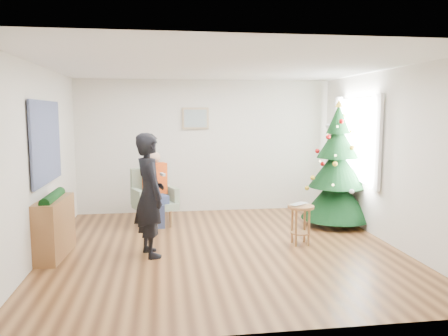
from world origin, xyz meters
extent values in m
plane|color=brown|center=(0.00, 0.00, 0.00)|extent=(5.00, 5.00, 0.00)
plane|color=white|center=(0.00, 0.00, 2.60)|extent=(5.00, 5.00, 0.00)
plane|color=silver|center=(0.00, 2.50, 1.30)|extent=(5.00, 0.00, 5.00)
plane|color=silver|center=(0.00, -2.50, 1.30)|extent=(5.00, 0.00, 5.00)
plane|color=silver|center=(-2.50, 0.00, 1.30)|extent=(0.00, 5.00, 5.00)
plane|color=silver|center=(2.50, 0.00, 1.30)|extent=(0.00, 5.00, 5.00)
cube|color=white|center=(2.47, 1.00, 1.50)|extent=(0.04, 1.30, 1.40)
cube|color=white|center=(2.44, 0.25, 1.50)|extent=(0.05, 0.25, 1.50)
cube|color=white|center=(2.44, 1.75, 1.50)|extent=(0.05, 0.25, 1.50)
cylinder|color=#3F2816|center=(2.15, 1.06, 0.14)|extent=(0.09, 0.09, 0.28)
cone|color=black|center=(2.15, 1.06, 0.51)|extent=(1.21, 1.21, 0.79)
cone|color=black|center=(2.15, 1.06, 1.02)|extent=(0.97, 0.97, 0.70)
cone|color=black|center=(2.15, 1.06, 1.49)|extent=(0.71, 0.71, 0.60)
cone|color=black|center=(2.15, 1.06, 1.86)|extent=(0.41, 0.41, 0.51)
cone|color=gold|center=(2.15, 1.06, 2.12)|extent=(0.13, 0.13, 0.13)
cylinder|color=brown|center=(1.17, 0.03, 0.57)|extent=(0.39, 0.39, 0.04)
cylinder|color=brown|center=(1.17, 0.03, 0.18)|extent=(0.29, 0.29, 0.02)
imported|color=silver|center=(1.17, 0.03, 0.60)|extent=(0.38, 0.37, 0.03)
cube|color=gray|center=(-0.99, 1.53, 0.34)|extent=(0.84, 0.81, 0.12)
cube|color=gray|center=(-1.09, 1.79, 0.68)|extent=(0.66, 0.34, 0.60)
cube|color=gray|center=(-1.28, 1.41, 0.50)|extent=(0.28, 0.52, 0.30)
cube|color=gray|center=(-0.70, 1.64, 0.50)|extent=(0.28, 0.52, 0.30)
cube|color=navy|center=(-0.99, 1.45, 0.47)|extent=(0.50, 0.51, 0.14)
cube|color=#CC4613|center=(-0.99, 1.66, 0.80)|extent=(0.45, 0.34, 0.55)
sphere|color=tan|center=(-0.99, 1.64, 1.18)|extent=(0.21, 0.21, 0.21)
imported|color=black|center=(-1.03, -0.16, 0.85)|extent=(0.58, 0.71, 1.69)
cube|color=white|center=(-0.85, -0.19, 1.13)|extent=(0.08, 0.13, 0.04)
cube|color=brown|center=(-2.33, -0.03, 0.40)|extent=(0.36, 1.02, 0.80)
cylinder|color=black|center=(-2.33, -0.03, 0.82)|extent=(0.14, 0.90, 0.14)
cube|color=black|center=(-2.46, 0.30, 1.55)|extent=(0.03, 1.50, 1.15)
cube|color=tan|center=(-0.20, 2.47, 1.85)|extent=(0.52, 0.03, 0.42)
cube|color=gray|center=(-0.20, 2.45, 1.85)|extent=(0.44, 0.02, 0.34)
camera|label=1|loc=(-0.85, -6.09, 1.95)|focal=35.00mm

